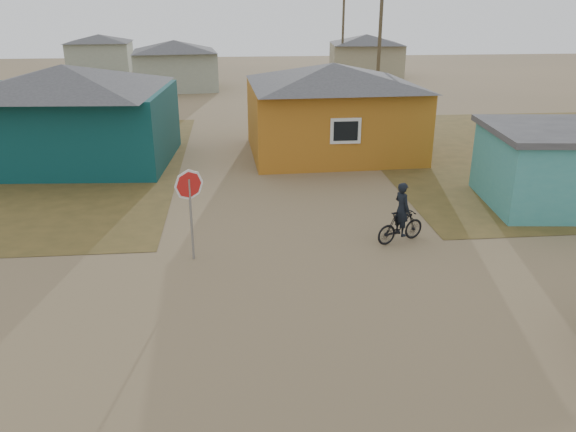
% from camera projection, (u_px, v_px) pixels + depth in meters
% --- Properties ---
extents(ground, '(120.00, 120.00, 0.00)m').
position_uv_depth(ground, '(327.00, 324.00, 11.82)').
color(ground, olive).
extents(house_teal, '(8.93, 7.08, 4.00)m').
position_uv_depth(house_teal, '(68.00, 113.00, 22.83)').
color(house_teal, '#093436').
rests_on(house_teal, ground).
extents(house_yellow, '(7.72, 6.76, 3.90)m').
position_uv_depth(house_yellow, '(332.00, 108.00, 24.32)').
color(house_yellow, '#AB661A').
rests_on(house_yellow, ground).
extents(house_pale_west, '(7.04, 6.15, 3.60)m').
position_uv_depth(house_pale_west, '(175.00, 64.00, 42.17)').
color(house_pale_west, gray).
rests_on(house_pale_west, ground).
extents(house_beige_east, '(6.95, 6.05, 3.60)m').
position_uv_depth(house_beige_east, '(366.00, 55.00, 49.20)').
color(house_beige_east, gray).
rests_on(house_beige_east, ground).
extents(house_pale_north, '(6.28, 5.81, 3.40)m').
position_uv_depth(house_pale_north, '(100.00, 53.00, 52.61)').
color(house_pale_north, gray).
rests_on(house_pale_north, ground).
extents(utility_pole_near, '(1.40, 0.20, 8.00)m').
position_uv_depth(utility_pole_near, '(380.00, 43.00, 31.35)').
color(utility_pole_near, '#4C412E').
rests_on(utility_pole_near, ground).
extents(utility_pole_far, '(1.40, 0.20, 8.00)m').
position_uv_depth(utility_pole_far, '(343.00, 29.00, 46.30)').
color(utility_pole_far, '#4C412E').
rests_on(utility_pole_far, ground).
extents(stop_sign, '(0.80, 0.15, 2.45)m').
position_uv_depth(stop_sign, '(190.00, 194.00, 14.13)').
color(stop_sign, gray).
rests_on(stop_sign, ground).
extents(cyclist, '(1.59, 0.98, 1.74)m').
position_uv_depth(cyclist, '(401.00, 221.00, 15.59)').
color(cyclist, black).
rests_on(cyclist, ground).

